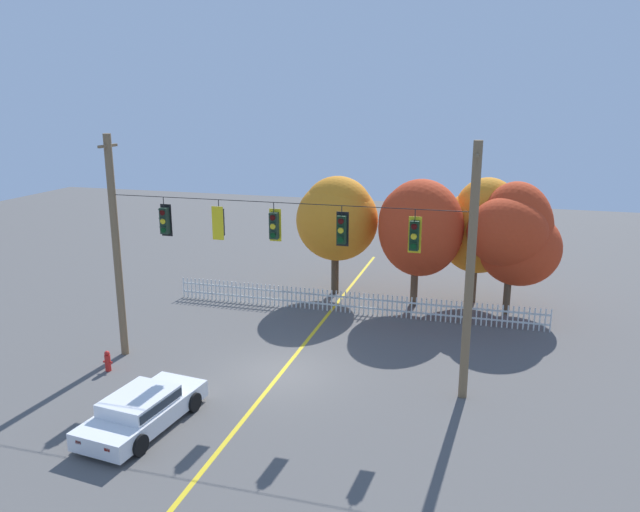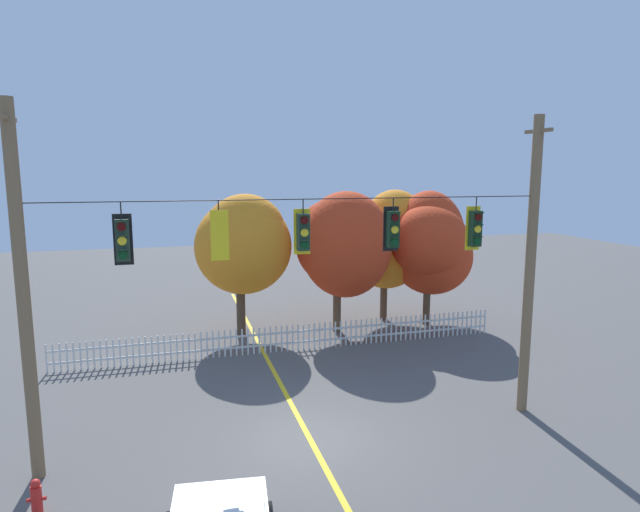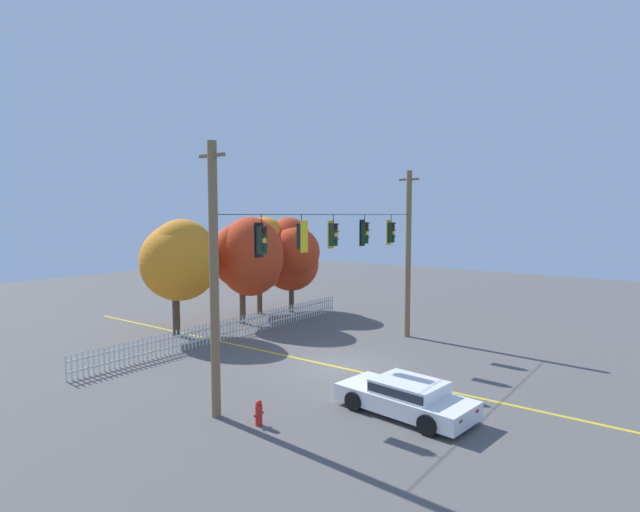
{
  "view_description": "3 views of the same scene",
  "coord_description": "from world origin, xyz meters",
  "px_view_note": "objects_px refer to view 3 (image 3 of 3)",
  "views": [
    {
      "loc": [
        7.24,
        -19.89,
        9.98
      ],
      "look_at": [
        1.1,
        1.49,
        4.24
      ],
      "focal_mm": 34.52,
      "sensor_mm": 36.0,
      "label": 1
    },
    {
      "loc": [
        -3.4,
        -13.07,
        7.12
      ],
      "look_at": [
        0.67,
        1.37,
        4.76
      ],
      "focal_mm": 30.08,
      "sensor_mm": 36.0,
      "label": 2
    },
    {
      "loc": [
        -17.23,
        -12.05,
        6.45
      ],
      "look_at": [
        0.31,
        1.04,
        4.65
      ],
      "focal_mm": 28.39,
      "sensor_mm": 36.0,
      "label": 3
    }
  ],
  "objects_px": {
    "autumn_maple_near_fence": "(182,258)",
    "autumn_maple_far_west": "(291,256)",
    "traffic_signal_northbound_secondary": "(333,234)",
    "autumn_maple_mid": "(247,256)",
    "fire_hydrant": "(259,413)",
    "traffic_signal_eastbound_side": "(364,233)",
    "autumn_oak_far_east": "(261,254)",
    "traffic_signal_southbound_primary": "(391,232)",
    "parked_car": "(406,396)",
    "traffic_signal_northbound_primary": "(261,240)",
    "traffic_signal_westbound_side": "(302,236)"
  },
  "relations": [
    {
      "from": "autumn_maple_near_fence",
      "to": "traffic_signal_northbound_secondary",
      "type": "bearing_deg",
      "value": -89.0
    },
    {
      "from": "autumn_maple_mid",
      "to": "autumn_oak_far_east",
      "type": "xyz_separation_m",
      "value": [
        2.8,
        1.53,
        -0.12
      ]
    },
    {
      "from": "traffic_signal_southbound_primary",
      "to": "traffic_signal_northbound_primary",
      "type": "bearing_deg",
      "value": -180.0
    },
    {
      "from": "autumn_maple_near_fence",
      "to": "traffic_signal_southbound_primary",
      "type": "bearing_deg",
      "value": -62.26
    },
    {
      "from": "traffic_signal_eastbound_side",
      "to": "autumn_oak_far_east",
      "type": "xyz_separation_m",
      "value": [
        4.26,
        10.49,
        -1.73
      ]
    },
    {
      "from": "traffic_signal_northbound_primary",
      "to": "parked_car",
      "type": "relative_size",
      "value": 0.32
    },
    {
      "from": "traffic_signal_southbound_primary",
      "to": "autumn_maple_far_west",
      "type": "relative_size",
      "value": 0.24
    },
    {
      "from": "traffic_signal_southbound_primary",
      "to": "traffic_signal_northbound_secondary",
      "type": "bearing_deg",
      "value": -179.99
    },
    {
      "from": "traffic_signal_northbound_primary",
      "to": "autumn_maple_mid",
      "type": "relative_size",
      "value": 0.24
    },
    {
      "from": "autumn_oak_far_east",
      "to": "parked_car",
      "type": "xyz_separation_m",
      "value": [
        -9.41,
        -15.3,
        -3.29
      ]
    },
    {
      "from": "autumn_maple_mid",
      "to": "parked_car",
      "type": "xyz_separation_m",
      "value": [
        -6.61,
        -13.77,
        -3.41
      ]
    },
    {
      "from": "traffic_signal_westbound_side",
      "to": "traffic_signal_northbound_secondary",
      "type": "xyz_separation_m",
      "value": [
        2.1,
        0.02,
        0.0
      ]
    },
    {
      "from": "traffic_signal_eastbound_side",
      "to": "fire_hydrant",
      "type": "height_order",
      "value": "traffic_signal_eastbound_side"
    },
    {
      "from": "traffic_signal_southbound_primary",
      "to": "autumn_maple_far_west",
      "type": "height_order",
      "value": "traffic_signal_southbound_primary"
    },
    {
      "from": "traffic_signal_northbound_primary",
      "to": "traffic_signal_eastbound_side",
      "type": "bearing_deg",
      "value": -0.0
    },
    {
      "from": "autumn_maple_mid",
      "to": "autumn_maple_far_west",
      "type": "distance_m",
      "value": 4.51
    },
    {
      "from": "traffic_signal_eastbound_side",
      "to": "autumn_maple_far_west",
      "type": "bearing_deg",
      "value": 57.46
    },
    {
      "from": "traffic_signal_eastbound_side",
      "to": "fire_hydrant",
      "type": "bearing_deg",
      "value": -169.57
    },
    {
      "from": "autumn_oak_far_east",
      "to": "parked_car",
      "type": "height_order",
      "value": "autumn_oak_far_east"
    },
    {
      "from": "traffic_signal_eastbound_side",
      "to": "autumn_maple_near_fence",
      "type": "bearing_deg",
      "value": 105.12
    },
    {
      "from": "autumn_oak_far_east",
      "to": "fire_hydrant",
      "type": "xyz_separation_m",
      "value": [
        -12.88,
        -12.08,
        -3.5
      ]
    },
    {
      "from": "traffic_signal_westbound_side",
      "to": "traffic_signal_eastbound_side",
      "type": "bearing_deg",
      "value": 0.24
    },
    {
      "from": "autumn_maple_near_fence",
      "to": "autumn_maple_far_west",
      "type": "xyz_separation_m",
      "value": [
        8.57,
        -0.35,
        -0.45
      ]
    },
    {
      "from": "autumn_maple_near_fence",
      "to": "parked_car",
      "type": "height_order",
      "value": "autumn_maple_near_fence"
    },
    {
      "from": "traffic_signal_southbound_primary",
      "to": "autumn_maple_mid",
      "type": "xyz_separation_m",
      "value": [
        -1.01,
        8.96,
        -1.56
      ]
    },
    {
      "from": "traffic_signal_eastbound_side",
      "to": "autumn_oak_far_east",
      "type": "distance_m",
      "value": 11.46
    },
    {
      "from": "traffic_signal_eastbound_side",
      "to": "parked_car",
      "type": "bearing_deg",
      "value": -136.92
    },
    {
      "from": "traffic_signal_westbound_side",
      "to": "parked_car",
      "type": "bearing_deg",
      "value": -97.09
    },
    {
      "from": "traffic_signal_northbound_primary",
      "to": "autumn_maple_mid",
      "type": "bearing_deg",
      "value": 47.45
    },
    {
      "from": "traffic_signal_northbound_secondary",
      "to": "autumn_maple_mid",
      "type": "height_order",
      "value": "traffic_signal_northbound_secondary"
    },
    {
      "from": "autumn_maple_near_fence",
      "to": "autumn_maple_far_west",
      "type": "distance_m",
      "value": 8.59
    },
    {
      "from": "traffic_signal_northbound_primary",
      "to": "autumn_maple_far_west",
      "type": "bearing_deg",
      "value": 36.28
    },
    {
      "from": "traffic_signal_southbound_primary",
      "to": "parked_car",
      "type": "xyz_separation_m",
      "value": [
        -7.62,
        -4.81,
        -4.96
      ]
    },
    {
      "from": "traffic_signal_northbound_secondary",
      "to": "traffic_signal_southbound_primary",
      "type": "relative_size",
      "value": 0.94
    },
    {
      "from": "autumn_maple_far_west",
      "to": "autumn_maple_near_fence",
      "type": "bearing_deg",
      "value": 177.64
    },
    {
      "from": "traffic_signal_westbound_side",
      "to": "autumn_maple_near_fence",
      "type": "relative_size",
      "value": 0.23
    },
    {
      "from": "autumn_maple_far_west",
      "to": "traffic_signal_westbound_side",
      "type": "bearing_deg",
      "value": -138.32
    },
    {
      "from": "autumn_maple_far_west",
      "to": "fire_hydrant",
      "type": "distance_m",
      "value": 18.5
    },
    {
      "from": "traffic_signal_westbound_side",
      "to": "autumn_maple_near_fence",
      "type": "distance_m",
      "value": 10.0
    },
    {
      "from": "parked_car",
      "to": "fire_hydrant",
      "type": "relative_size",
      "value": 5.77
    },
    {
      "from": "autumn_maple_mid",
      "to": "fire_hydrant",
      "type": "distance_m",
      "value": 15.03
    },
    {
      "from": "traffic_signal_northbound_secondary",
      "to": "autumn_maple_far_west",
      "type": "height_order",
      "value": "traffic_signal_northbound_secondary"
    },
    {
      "from": "traffic_signal_eastbound_side",
      "to": "parked_car",
      "type": "distance_m",
      "value": 8.64
    },
    {
      "from": "traffic_signal_northbound_primary",
      "to": "parked_car",
      "type": "bearing_deg",
      "value": -71.44
    },
    {
      "from": "traffic_signal_southbound_primary",
      "to": "fire_hydrant",
      "type": "xyz_separation_m",
      "value": [
        -11.09,
        -1.59,
        -5.17
      ]
    },
    {
      "from": "traffic_signal_northbound_primary",
      "to": "autumn_oak_far_east",
      "type": "xyz_separation_m",
      "value": [
        11.02,
        10.49,
        -1.67
      ]
    },
    {
      "from": "traffic_signal_westbound_side",
      "to": "parked_car",
      "type": "xyz_separation_m",
      "value": [
        -0.6,
        -4.79,
        -5.02
      ]
    },
    {
      "from": "parked_car",
      "to": "fire_hydrant",
      "type": "distance_m",
      "value": 4.74
    },
    {
      "from": "autumn_maple_near_fence",
      "to": "parked_car",
      "type": "relative_size",
      "value": 1.34
    },
    {
      "from": "traffic_signal_northbound_primary",
      "to": "traffic_signal_southbound_primary",
      "type": "distance_m",
      "value": 9.23
    }
  ]
}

